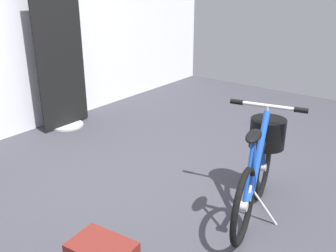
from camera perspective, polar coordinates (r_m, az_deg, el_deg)
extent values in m
plane|color=#38383F|center=(2.91, 1.51, -11.10)|extent=(6.76, 6.76, 0.00)
cylinder|color=#B7B7BC|center=(4.45, -15.02, 0.14)|extent=(0.36, 0.36, 0.02)
cube|color=black|center=(4.23, -16.07, 10.45)|extent=(0.60, 0.02, 1.60)
torus|color=black|center=(2.91, 14.19, -6.03)|extent=(0.50, 0.15, 0.50)
cylinder|color=#B7B7BC|center=(2.91, 14.19, -6.03)|extent=(0.07, 0.06, 0.06)
torus|color=black|center=(2.42, 11.37, -11.86)|extent=(0.50, 0.15, 0.50)
cylinder|color=#B7B7BC|center=(2.42, 11.37, -11.86)|extent=(0.07, 0.06, 0.06)
cylinder|color=#1947B2|center=(2.51, 11.99, -10.70)|extent=(0.22, 0.08, 0.05)
cylinder|color=#1947B2|center=(2.64, 13.73, -3.63)|extent=(0.35, 0.12, 0.49)
cylinder|color=#1947B2|center=(2.47, 12.69, -5.99)|extent=(0.13, 0.06, 0.42)
cylinder|color=#1947B2|center=(2.51, 11.99, -10.70)|extent=(0.22, 0.07, 0.04)
cylinder|color=#1947B2|center=(2.80, 14.50, -2.09)|extent=(0.08, 0.04, 0.46)
cylinder|color=#1947B2|center=(2.37, 12.10, -6.98)|extent=(0.15, 0.05, 0.41)
ellipsoid|color=black|center=(2.33, 12.88, -1.48)|extent=(0.23, 0.14, 0.05)
cylinder|color=#B7B7BC|center=(2.69, 14.88, 2.56)|extent=(0.03, 0.03, 0.04)
cylinder|color=#B7B7BC|center=(2.69, 14.92, 2.97)|extent=(0.12, 0.43, 0.03)
cylinder|color=black|center=(2.66, 19.56, 2.27)|extent=(0.05, 0.10, 0.04)
cylinder|color=black|center=(2.73, 10.39, 3.62)|extent=(0.05, 0.10, 0.04)
cylinder|color=#B7B7BC|center=(2.61, 12.56, -9.63)|extent=(0.14, 0.05, 0.14)
cylinder|color=#B7B7BC|center=(2.70, 14.44, -11.86)|extent=(0.06, 0.19, 0.24)
cylinder|color=black|center=(2.86, 14.86, -1.04)|extent=(0.31, 0.31, 0.22)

